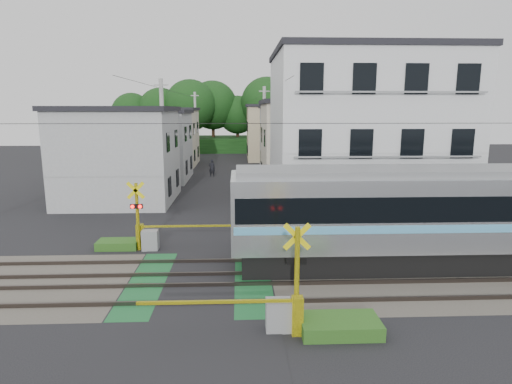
{
  "coord_description": "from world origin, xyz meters",
  "views": [
    {
      "loc": [
        1.43,
        -14.64,
        6.11
      ],
      "look_at": [
        2.22,
        5.0,
        2.3
      ],
      "focal_mm": 30.0,
      "sensor_mm": 36.0,
      "label": 1
    }
  ],
  "objects_px": {
    "apartment_block": "(363,135)",
    "crossing_signal_far": "(148,234)",
    "crossing_signal_near": "(282,307)",
    "pedestrian": "(212,168)"
  },
  "relations": [
    {
      "from": "crossing_signal_near",
      "to": "crossing_signal_far",
      "type": "distance_m",
      "value": 8.95
    },
    {
      "from": "apartment_block",
      "to": "pedestrian",
      "type": "xyz_separation_m",
      "value": [
        -9.56,
        15.04,
        -3.87
      ]
    },
    {
      "from": "crossing_signal_near",
      "to": "pedestrian",
      "type": "bearing_deg",
      "value": 97.38
    },
    {
      "from": "apartment_block",
      "to": "pedestrian",
      "type": "distance_m",
      "value": 18.24
    },
    {
      "from": "crossing_signal_far",
      "to": "pedestrian",
      "type": "bearing_deg",
      "value": 85.83
    },
    {
      "from": "crossing_signal_near",
      "to": "apartment_block",
      "type": "relative_size",
      "value": 0.46
    },
    {
      "from": "crossing_signal_near",
      "to": "apartment_block",
      "type": "distance_m",
      "value": 14.95
    },
    {
      "from": "crossing_signal_near",
      "to": "apartment_block",
      "type": "xyz_separation_m",
      "value": [
        5.91,
        13.15,
        3.94
      ]
    },
    {
      "from": "apartment_block",
      "to": "crossing_signal_far",
      "type": "bearing_deg",
      "value": -152.22
    },
    {
      "from": "crossing_signal_near",
      "to": "pedestrian",
      "type": "height_order",
      "value": "crossing_signal_near"
    }
  ]
}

